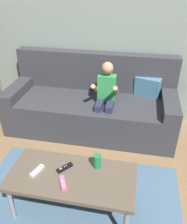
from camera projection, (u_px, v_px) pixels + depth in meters
name	position (u px, v px, depth m)	size (l,w,h in m)	color
wall_back	(116.00, 23.00, 2.85)	(4.24, 0.05, 2.50)	gray
couch	(92.00, 105.00, 3.05)	(2.06, 0.80, 0.92)	#38383D
person_seated_on_couch	(106.00, 97.00, 2.74)	(0.29, 0.36, 0.93)	#282D47
coffee_table	(72.00, 179.00, 1.91)	(1.02, 0.48, 0.40)	brown
area_rug	(74.00, 208.00, 2.10)	(1.86, 1.35, 0.01)	slate
game_remote_black_near_edge	(65.00, 168.00, 1.95)	(0.12, 0.13, 0.03)	black
game_remote_pink_center	(63.00, 183.00, 1.81)	(0.10, 0.14, 0.03)	pink
game_remote_white_far_corner	(37.00, 171.00, 1.92)	(0.08, 0.14, 0.03)	white
soda_can	(97.00, 161.00, 1.94)	(0.07, 0.07, 0.12)	#1E7F47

